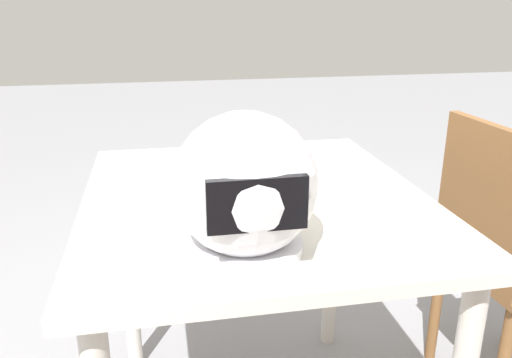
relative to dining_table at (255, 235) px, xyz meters
The scene contains 5 objects.
dining_table is the anchor object (origin of this frame).
pizza_plate 0.16m from the dining_table, 102.53° to the right, with size 0.33×0.33×0.01m, color white.
pizza 0.18m from the dining_table, 100.64° to the right, with size 0.29×0.29×0.05m.
motorcycle_helmet 0.38m from the dining_table, 75.59° to the left, with size 0.27×0.27×0.27m.
chair_side 0.79m from the dining_table, behind, with size 0.42×0.42×0.90m.
Camera 1 is at (0.22, 1.17, 1.23)m, focal length 36.32 mm.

